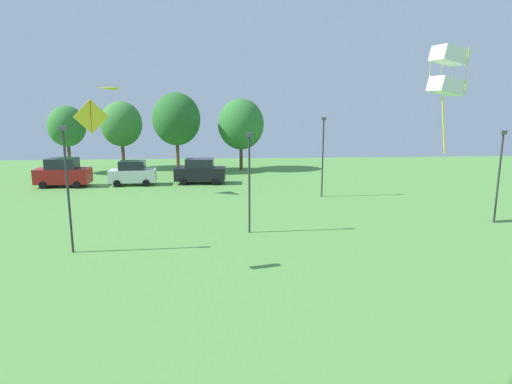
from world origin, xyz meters
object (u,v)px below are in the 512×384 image
Objects in this scene: kite_flying_6 at (448,71)px; parked_car_third_from_left at (200,171)px; kite_flying_4 at (116,98)px; light_post_1 at (67,183)px; treeline_tree_1 at (121,124)px; light_post_2 at (499,171)px; parked_car_second_from_left at (133,173)px; kite_flying_0 at (91,117)px; treeline_tree_3 at (241,124)px; treeline_tree_2 at (176,119)px; parked_car_leftmost at (63,173)px; treeline_tree_0 at (67,126)px; light_post_0 at (323,153)px; light_post_3 at (249,177)px.

parked_car_third_from_left is at bearing 111.30° from kite_flying_6.
light_post_1 is at bearing -87.22° from kite_flying_4.
treeline_tree_1 is at bearing 97.08° from light_post_1.
light_post_2 is 37.52m from treeline_tree_1.
light_post_2 is at bearing -32.02° from parked_car_second_from_left.
kite_flying_6 is at bearing -60.15° from parked_car_second_from_left.
kite_flying_0 is at bearing -80.44° from kite_flying_4.
parked_car_second_from_left is (-2.85, 21.65, -5.92)m from kite_flying_0.
treeline_tree_2 is at bearing -170.53° from treeline_tree_3.
kite_flying_0 is 32.16m from treeline_tree_1.
treeline_tree_3 reaches higher than kite_flying_0.
light_post_2 reaches higher than parked_car_second_from_left.
parked_car_leftmost is at bearing 110.00° from light_post_1.
kite_flying_0 is at bearing -66.31° from parked_car_leftmost.
kite_flying_0 is at bearing -53.56° from light_post_1.
parked_car_third_from_left is at bearing 73.85° from light_post_1.
treeline_tree_2 is at bearing 40.02° from parked_car_leftmost.
light_post_1 is 26.09m from treeline_tree_2.
kite_flying_0 is 0.21× the size of treeline_tree_0.
kite_flying_6 is 35.52m from treeline_tree_2.
parked_car_leftmost is at bearing -173.59° from parked_car_third_from_left.
parked_car_second_from_left is 17.41m from light_post_0.
parked_car_leftmost is 8.54m from treeline_tree_0.
light_post_3 is 23.93m from treeline_tree_2.
kite_flying_6 is at bearing -16.71° from kite_flying_0.
treeline_tree_1 is 0.96× the size of treeline_tree_3.
light_post_0 is at bearing -67.53° from treeline_tree_3.
light_post_0 is at bearing -13.47° from parked_car_leftmost.
parked_car_second_from_left is 13.75m from treeline_tree_3.
light_post_0 is at bearing 49.58° from kite_flying_0.
treeline_tree_2 reaches higher than kite_flying_4.
light_post_1 is at bearing 155.61° from kite_flying_6.
light_post_3 is 0.70× the size of treeline_tree_2.
light_post_0 is at bearing -28.79° from treeline_tree_0.
kite_flying_4 reaches higher than light_post_2.
light_post_0 is (-0.09, 19.61, -5.14)m from kite_flying_6.
kite_flying_6 is at bearing -24.39° from light_post_1.
kite_flying_0 is 23.03m from parked_car_third_from_left.
parked_car_second_from_left is at bearing 150.42° from light_post_2.
parked_car_leftmost is 23.04m from light_post_0.
parked_car_second_from_left is at bearing -73.35° from treeline_tree_1.
parked_car_leftmost is at bearing 148.85° from kite_flying_4.
kite_flying_4 is 0.33× the size of light_post_0.
treeline_tree_0 is at bearing 108.26° from light_post_1.
parked_car_second_from_left is 0.59× the size of treeline_tree_0.
treeline_tree_0 is 0.91× the size of treeline_tree_3.
treeline_tree_1 is (-2.96, 9.91, 3.89)m from parked_car_second_from_left.
treeline_tree_1 is at bearing 139.41° from light_post_2.
kite_flying_4 reaches higher than treeline_tree_3.
light_post_3 is at bearing -73.77° from parked_car_third_from_left.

